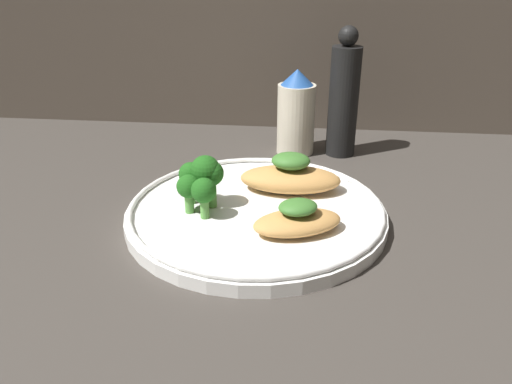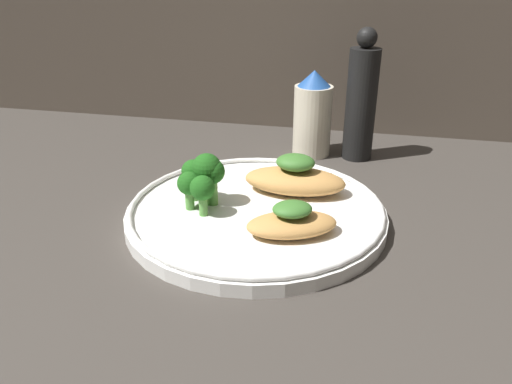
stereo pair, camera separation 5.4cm
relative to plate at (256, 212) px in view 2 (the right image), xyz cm
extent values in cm
cube|color=#3D3833|center=(0.00, 0.00, -1.49)|extent=(180.00, 180.00, 1.00)
cylinder|color=white|center=(0.00, 0.00, -0.29)|extent=(28.47, 28.47, 1.40)
torus|color=white|center=(0.00, 0.00, 0.71)|extent=(27.87, 27.87, 0.60)
ellipsoid|color=tan|center=(4.66, -4.60, 1.44)|extent=(10.20, 7.72, 2.07)
ellipsoid|color=#3D752D|center=(4.66, -4.60, 3.18)|extent=(4.81, 4.36, 1.40)
ellipsoid|color=tan|center=(3.50, 5.12, 1.82)|extent=(11.80, 5.84, 2.83)
ellipsoid|color=#3D752D|center=(3.50, 5.12, 4.15)|extent=(4.51, 3.62, 1.83)
cylinder|color=#569942|center=(-4.88, -0.47, 1.91)|extent=(1.05, 1.05, 3.00)
sphere|color=#1E5B19|center=(-4.88, -0.47, 4.39)|extent=(2.80, 2.80, 2.80)
cylinder|color=#569942|center=(-5.47, 0.46, 1.99)|extent=(0.97, 0.97, 3.16)
sphere|color=#1E5B19|center=(-5.47, 0.46, 4.71)|extent=(3.26, 3.26, 3.26)
cylinder|color=#569942|center=(-7.24, 0.55, 1.71)|extent=(0.73, 0.73, 2.60)
sphere|color=#1E5B19|center=(-7.24, 0.55, 3.94)|extent=(2.67, 2.67, 2.67)
cylinder|color=#569942|center=(-7.04, -1.62, 1.50)|extent=(0.98, 0.98, 2.19)
sphere|color=#1E5B19|center=(-7.04, -1.62, 3.49)|extent=(2.53, 2.53, 2.53)
cylinder|color=#569942|center=(-5.16, -2.68, 1.54)|extent=(0.94, 0.94, 2.26)
sphere|color=#1E5B19|center=(-5.16, -2.68, 3.60)|extent=(2.67, 2.67, 2.67)
cylinder|color=beige|center=(3.48, 21.70, 4.04)|extent=(5.45, 5.45, 10.06)
cone|color=#23519E|center=(3.48, 21.70, 10.18)|extent=(4.63, 4.63, 2.21)
cylinder|color=black|center=(10.11, 21.70, 6.73)|extent=(4.21, 4.21, 15.45)
sphere|color=black|center=(10.11, 21.70, 15.83)|extent=(2.74, 2.74, 2.74)
camera|label=1|loc=(5.24, -48.43, 25.59)|focal=35.00mm
camera|label=2|loc=(10.56, -47.56, 25.59)|focal=35.00mm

